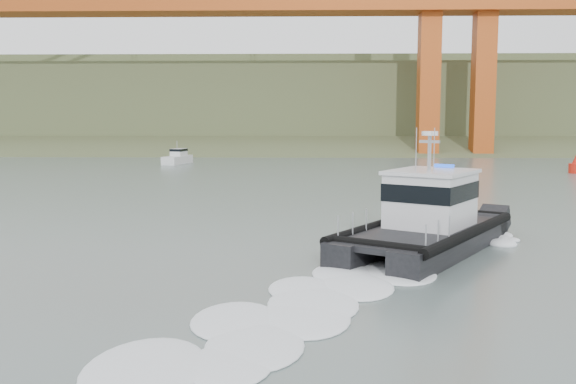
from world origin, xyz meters
name	(u,v)px	position (x,y,z in m)	size (l,w,h in m)	color
ground	(314,288)	(0.00, 0.00, 0.00)	(400.00, 400.00, 0.00)	slate
headlands	(306,112)	(0.00, 125.50, 7.05)	(500.00, 105.36, 27.12)	#42502D
patrol_boat	(427,220)	(5.03, 6.47, 1.34)	(9.34, 11.49, 5.37)	black
motorboat	(178,158)	(-16.18, 58.49, 0.74)	(3.09, 5.67, 2.96)	silver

